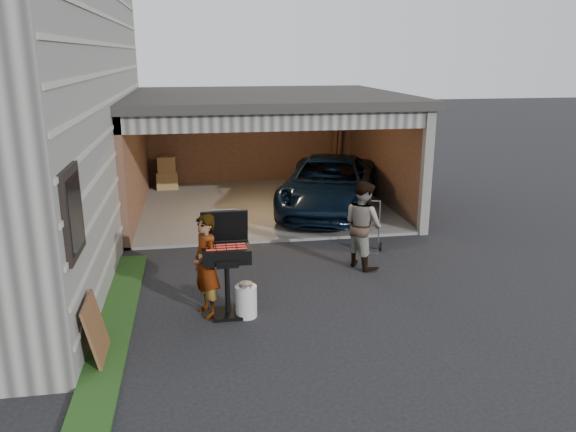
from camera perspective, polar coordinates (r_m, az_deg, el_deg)
The scene contains 10 objects.
ground at distance 8.57m, azimuth -1.92°, elevation -10.40°, with size 80.00×80.00×0.00m, color black.
groundcover_strip at distance 7.72m, azimuth -18.18°, elevation -14.22°, with size 0.50×8.00×0.06m, color #193814.
garage at distance 14.63m, azimuth -2.62°, elevation 8.42°, with size 6.80×6.30×2.90m.
minivan at distance 13.99m, azimuth 4.22°, elevation 2.98°, with size 2.18×4.72×1.31m, color black.
woman at distance 8.49m, azimuth -8.35°, elevation -5.02°, with size 0.58×0.38×1.58m, color #A2BACC.
man at distance 10.40m, azimuth 7.63°, elevation -0.85°, with size 0.79×0.62×1.63m, color #412619.
bbq_grill at distance 8.39m, azimuth -6.29°, elevation -4.13°, with size 0.71×0.62×1.57m.
propane_tank at distance 8.57m, azimuth -4.28°, elevation -8.63°, with size 0.33×0.33×0.49m, color silver.
plywood_panel at distance 7.72m, azimuth -18.90°, elevation -10.97°, with size 0.04×0.77×0.86m, color #51341C.
hand_truck at distance 11.42m, azimuth 8.41°, elevation -2.56°, with size 0.48×0.44×1.05m.
Camera 1 is at (-1.00, -7.60, 3.82)m, focal length 35.00 mm.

